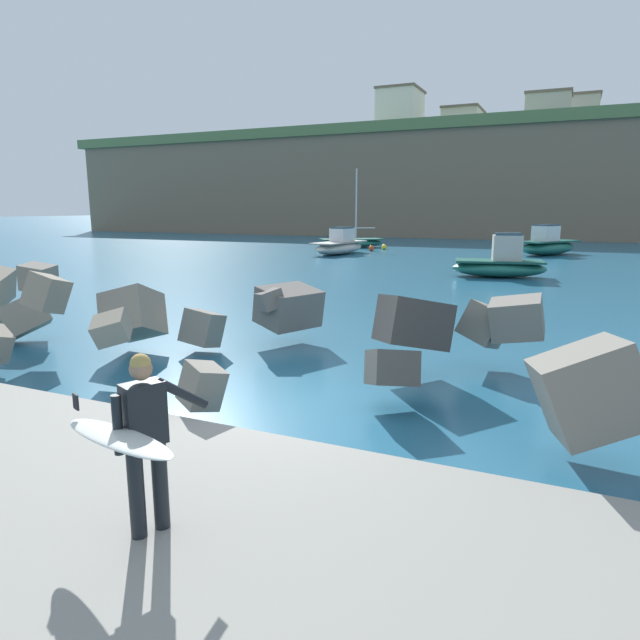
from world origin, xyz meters
name	(u,v)px	position (x,y,z in m)	size (l,w,h in m)	color
ground_plane	(287,402)	(0.00, 0.00, 0.00)	(400.00, 400.00, 0.00)	#235B7A
walkway_path	(117,506)	(0.00, -4.00, 0.12)	(48.00, 4.40, 0.24)	gray
breakwater_jetty	(150,304)	(-4.17, 1.43, 1.22)	(32.46, 6.37, 2.65)	gray
surfer_with_board	(135,434)	(0.80, -4.49, 1.28)	(2.06, 1.50, 1.78)	black
boat_near_centre	(548,245)	(2.67, 35.25, 0.71)	(4.64, 5.89, 2.18)	#1E6656
boat_near_right	(340,245)	(-11.22, 29.80, 0.63)	(2.71, 6.11, 1.96)	beige
boat_mid_centre	(500,264)	(1.16, 20.25, 0.66)	(4.76, 2.85, 2.15)	#1E6656
boat_mid_right	(351,242)	(-12.95, 36.61, 0.44)	(5.68, 5.14, 6.54)	#1E6656
mooring_buoy_inner	(372,248)	(-10.06, 33.58, 0.22)	(0.44, 0.44, 0.44)	#E54C1E
mooring_buoy_middle	(384,247)	(-9.60, 35.34, 0.22)	(0.44, 0.44, 0.44)	yellow
headland_bluff	(485,184)	(-7.00, 70.65, 6.44)	(109.30, 34.18, 12.85)	#756651
station_building_west	(573,117)	(2.89, 79.10, 15.54)	(6.66, 6.02, 5.36)	#B2ADA3
station_building_central	(400,114)	(-18.98, 70.62, 16.11)	(5.57, 6.69, 6.50)	silver
station_building_east	(548,111)	(0.26, 68.11, 14.89)	(5.29, 5.02, 4.06)	#B2ADA3
station_building_annex	(463,125)	(-11.70, 78.33, 15.14)	(5.25, 8.33, 4.57)	beige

